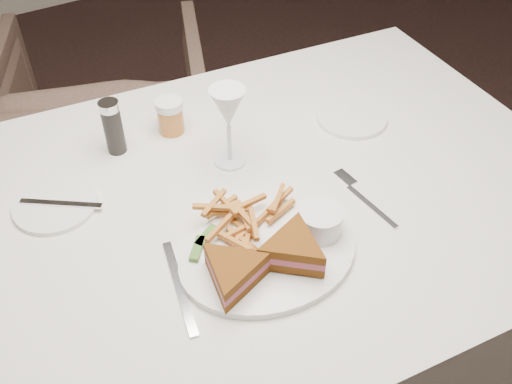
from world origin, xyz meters
name	(u,v)px	position (x,y,z in m)	size (l,w,h in m)	color
ground	(288,293)	(0.00, 0.00, 0.00)	(5.00, 5.00, 0.00)	black
table	(245,309)	(-0.28, -0.21, 0.38)	(1.37, 0.91, 0.75)	silver
chair_far	(109,119)	(-0.27, 0.74, 0.35)	(0.68, 0.63, 0.70)	#4E3A2F
table_setting	(245,206)	(-0.31, -0.27, 0.79)	(0.82, 0.61, 0.18)	white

